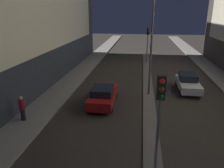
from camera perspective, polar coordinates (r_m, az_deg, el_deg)
The scene contains 7 objects.
median_strip at distance 22.02m, azimuth 9.32°, elevation 0.09°, with size 0.92×31.93×0.10m.
traffic_light_near at distance 8.37m, azimuth 12.35°, elevation -6.10°, with size 0.32×0.42×4.66m.
traffic_light_mid at distance 30.69m, azimuth 9.31°, elevation 11.94°, with size 0.32×0.42×4.66m.
street_lamp at distance 17.92m, azimuth 10.53°, elevation 15.03°, with size 0.51×0.51×8.78m.
car_left_lane at distance 16.86m, azimuth -2.29°, elevation -2.92°, with size 1.80×4.58×1.50m.
car_right_lane at distance 20.97m, azimuth 19.21°, elevation 0.36°, with size 1.72×4.25×1.52m.
pedestrian_on_left_sidewalk at distance 15.31m, azimuth -22.41°, elevation -5.74°, with size 0.39×0.39×1.67m.
Camera 1 is at (-0.77, -3.93, 6.95)m, focal length 35.00 mm.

